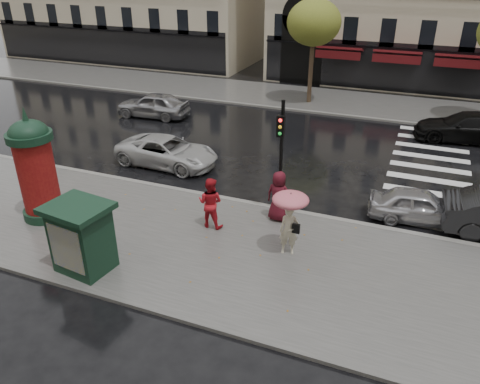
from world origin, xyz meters
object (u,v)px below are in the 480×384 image
at_px(morris_column, 36,167).
at_px(car_silver, 420,206).
at_px(traffic_light, 281,147).
at_px(newsstand, 82,237).
at_px(woman_umbrella, 290,213).
at_px(car_white, 167,152).
at_px(car_black, 467,127).
at_px(car_far_silver, 153,105).
at_px(man_burgundy, 278,196).
at_px(woman_red, 210,203).

bearing_deg(morris_column, car_silver, 21.24).
relative_size(traffic_light, newsstand, 1.96).
height_order(woman_umbrella, car_white, woman_umbrella).
distance_m(traffic_light, car_silver, 5.64).
bearing_deg(woman_umbrella, newsstand, -150.62).
bearing_deg(woman_umbrella, car_black, 67.76).
xyz_separation_m(woman_umbrella, traffic_light, (-1.14, 2.54, 1.16)).
height_order(car_black, car_far_silver, car_black).
bearing_deg(woman_umbrella, traffic_light, 114.24).
distance_m(traffic_light, newsstand, 7.42).
distance_m(morris_column, car_white, 6.61).
xyz_separation_m(woman_umbrella, newsstand, (-5.64, -3.17, -0.34)).
height_order(morris_column, car_silver, morris_column).
height_order(man_burgundy, morris_column, morris_column).
relative_size(newsstand, car_far_silver, 0.50).
xyz_separation_m(woman_umbrella, car_silver, (3.87, 4.03, -0.97)).
bearing_deg(car_black, morris_column, -52.37).
distance_m(woman_red, man_burgundy, 2.51).
height_order(woman_umbrella, car_black, woman_umbrella).
bearing_deg(man_burgundy, woman_red, 40.67).
xyz_separation_m(car_silver, car_black, (1.84, 9.94, 0.14)).
height_order(morris_column, car_far_silver, morris_column).
relative_size(woman_umbrella, woman_red, 1.19).
distance_m(morris_column, car_silver, 14.10).
height_order(woman_red, car_far_silver, woman_red).
relative_size(woman_umbrella, man_burgundy, 1.18).
xyz_separation_m(woman_red, car_silver, (6.96, 3.41, -0.44)).
relative_size(woman_red, car_silver, 0.51).
distance_m(man_burgundy, car_black, 13.73).
bearing_deg(newsstand, woman_red, 56.12).
relative_size(morris_column, car_silver, 1.15).
bearing_deg(car_white, car_black, -53.97).
bearing_deg(car_black, woman_umbrella, -29.82).
xyz_separation_m(woman_umbrella, car_white, (-7.49, 5.16, -0.93)).
bearing_deg(man_burgundy, car_far_silver, -32.89).
xyz_separation_m(man_burgundy, traffic_light, (-0.15, 0.55, 1.68)).
height_order(woman_umbrella, car_far_silver, woman_umbrella).
xyz_separation_m(man_burgundy, car_far_silver, (-11.02, 9.39, -0.31)).
bearing_deg(traffic_light, car_silver, 16.51).
bearing_deg(woman_red, newsstand, 55.71).
relative_size(traffic_light, car_far_silver, 0.97).
distance_m(morris_column, newsstand, 4.24).
bearing_deg(traffic_light, car_far_silver, 140.90).
bearing_deg(traffic_light, car_white, 157.54).
bearing_deg(car_white, traffic_light, -110.13).
distance_m(morris_column, traffic_light, 8.84).
height_order(man_burgundy, traffic_light, traffic_light).
xyz_separation_m(newsstand, car_silver, (9.50, 7.20, -0.64)).
distance_m(woman_red, traffic_light, 3.22).
relative_size(car_silver, car_black, 0.70).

